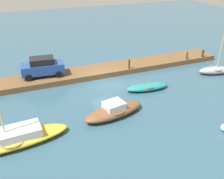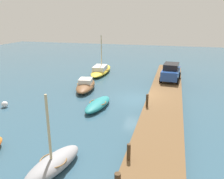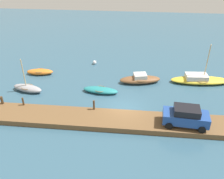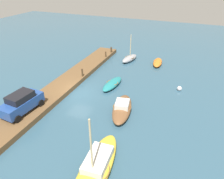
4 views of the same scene
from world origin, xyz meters
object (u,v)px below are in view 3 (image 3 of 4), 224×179
(rowboat_grey, at_px, (27,88))
(rowboat_teal, at_px, (100,90))
(motorboat_brown, at_px, (140,79))
(marker_buoy, at_px, (95,62))
(rowboat_orange, at_px, (40,72))
(mooring_post_mid_west, at_px, (23,101))
(sailboat_yellow, at_px, (200,79))
(mooring_post_mid_east, at_px, (94,105))
(parked_car, at_px, (186,116))
(mooring_post_west, at_px, (2,100))

(rowboat_grey, bearing_deg, rowboat_teal, 16.91)
(rowboat_teal, bearing_deg, motorboat_brown, 38.14)
(rowboat_grey, distance_m, marker_buoy, 10.19)
(rowboat_orange, height_order, mooring_post_mid_west, mooring_post_mid_west)
(mooring_post_mid_west, bearing_deg, rowboat_grey, 107.51)
(sailboat_yellow, xyz_separation_m, rowboat_orange, (-20.01, 0.20, -0.09))
(rowboat_teal, height_order, mooring_post_mid_east, mooring_post_mid_east)
(mooring_post_mid_west, bearing_deg, parked_car, -5.47)
(mooring_post_west, distance_m, marker_buoy, 13.65)
(mooring_post_west, bearing_deg, motorboat_brown, 25.99)
(rowboat_teal, xyz_separation_m, rowboat_orange, (-8.40, 3.66, 0.04))
(rowboat_orange, xyz_separation_m, parked_car, (16.75, -9.12, 1.12))
(rowboat_orange, distance_m, parked_car, 19.11)
(mooring_post_mid_west, bearing_deg, marker_buoy, 64.98)
(rowboat_teal, bearing_deg, rowboat_grey, -170.26)
(sailboat_yellow, bearing_deg, motorboat_brown, -178.48)
(sailboat_yellow, bearing_deg, marker_buoy, 159.84)
(rowboat_teal, distance_m, sailboat_yellow, 12.11)
(rowboat_teal, bearing_deg, parked_car, -27.16)
(rowboat_grey, relative_size, mooring_post_west, 4.79)
(rowboat_grey, xyz_separation_m, marker_buoy, (6.39, 7.94, -0.15))
(mooring_post_mid_west, distance_m, mooring_post_mid_east, 7.16)
(sailboat_yellow, bearing_deg, mooring_post_west, -164.43)
(mooring_post_mid_west, bearing_deg, rowboat_orange, 98.88)
(rowboat_orange, distance_m, marker_buoy, 7.50)
(sailboat_yellow, xyz_separation_m, motorboat_brown, (-7.18, -0.68, 0.03))
(motorboat_brown, bearing_deg, sailboat_yellow, -5.21)
(motorboat_brown, bearing_deg, rowboat_grey, -175.98)
(motorboat_brown, relative_size, mooring_post_west, 6.25)
(mooring_post_west, bearing_deg, parked_car, -4.79)
(mooring_post_west, relative_size, mooring_post_mid_west, 0.99)
(sailboat_yellow, xyz_separation_m, marker_buoy, (-13.51, 3.94, -0.18))
(rowboat_grey, bearing_deg, motorboat_brown, 27.81)
(parked_car, bearing_deg, rowboat_grey, 168.11)
(rowboat_teal, xyz_separation_m, mooring_post_west, (-9.42, -3.97, 0.63))
(sailboat_yellow, distance_m, rowboat_orange, 20.01)
(sailboat_yellow, bearing_deg, rowboat_grey, -172.52)
(rowboat_orange, bearing_deg, mooring_post_west, -101.94)
(rowboat_grey, xyz_separation_m, mooring_post_west, (-1.13, -3.43, 0.54))
(rowboat_grey, height_order, parked_car, rowboat_grey)
(rowboat_teal, distance_m, mooring_post_mid_east, 4.03)
(mooring_post_west, height_order, mooring_post_mid_west, mooring_post_mid_west)
(motorboat_brown, bearing_deg, marker_buoy, 133.23)
(motorboat_brown, relative_size, marker_buoy, 9.85)
(rowboat_orange, relative_size, mooring_post_west, 4.16)
(mooring_post_mid_east, bearing_deg, mooring_post_west, 180.00)
(motorboat_brown, height_order, mooring_post_mid_east, mooring_post_mid_east)
(rowboat_grey, distance_m, mooring_post_mid_west, 3.64)
(rowboat_teal, relative_size, motorboat_brown, 0.79)
(sailboat_yellow, bearing_deg, rowboat_orange, 175.54)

